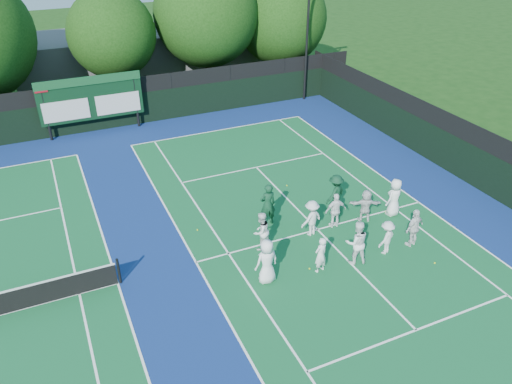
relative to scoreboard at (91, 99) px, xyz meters
name	(u,v)px	position (x,y,z in m)	size (l,w,h in m)	color
ground	(330,242)	(7.01, -15.59, -2.19)	(120.00, 120.00, 0.00)	#173D10
court_apron	(183,266)	(1.01, -14.59, -2.19)	(34.00, 32.00, 0.01)	navy
near_court	(317,230)	(7.01, -14.59, -2.18)	(11.05, 23.85, 0.01)	#125A2D
back_fence	(109,107)	(1.01, 0.41, -0.83)	(34.00, 0.08, 3.00)	black
divider_fence_right	(481,163)	(16.01, -14.59, -0.83)	(0.08, 32.00, 3.00)	black
scoreboard	(91,99)	(0.00, 0.00, 0.00)	(6.00, 0.21, 3.55)	black
clubhouse	(142,57)	(5.01, 8.41, -0.19)	(18.00, 6.00, 4.00)	#57575C
light_pole_right	(309,7)	(14.51, 0.11, 4.11)	(1.20, 0.30, 10.12)	black
tree_c	(114,36)	(2.47, 3.99, 2.57)	(5.62, 5.62, 7.72)	black
tree_d	(208,16)	(8.87, 3.99, 3.27)	(7.10, 7.10, 9.20)	black
tree_e	(282,20)	(14.60, 3.99, 2.54)	(6.62, 6.62, 8.21)	black
tennis_ball_0	(310,269)	(5.38, -16.78, -2.16)	(0.07, 0.07, 0.07)	#D7E61B
tennis_ball_1	(339,185)	(9.97, -11.66, -2.16)	(0.07, 0.07, 0.07)	#D7E61B
tennis_ball_2	(435,263)	(10.00, -18.49, -2.16)	(0.07, 0.07, 0.07)	#D7E61B
tennis_ball_3	(198,230)	(2.29, -12.52, -2.16)	(0.07, 0.07, 0.07)	#D7E61B
tennis_ball_4	(287,186)	(7.57, -10.65, -2.16)	(0.07, 0.07, 0.07)	#D7E61B
tennis_ball_5	(386,212)	(10.53, -14.67, -2.16)	(0.07, 0.07, 0.07)	#D7E61B
player_front_0	(267,261)	(3.58, -16.71, -1.28)	(0.89, 0.58, 1.82)	white
player_front_1	(321,255)	(5.67, -17.02, -1.43)	(0.55, 0.36, 1.52)	white
player_front_2	(357,242)	(7.22, -17.08, -1.27)	(0.90, 0.70, 1.84)	white
player_front_3	(387,238)	(8.65, -17.09, -1.46)	(0.95, 0.54, 1.47)	silver
player_front_4	(414,228)	(9.97, -17.12, -1.34)	(1.00, 0.42, 1.70)	silver
player_back_0	(261,231)	(4.25, -14.78, -1.36)	(0.81, 0.63, 1.67)	white
player_back_1	(311,218)	(6.58, -14.74, -1.38)	(1.04, 0.60, 1.62)	silver
player_back_2	(336,210)	(7.81, -14.65, -1.38)	(0.95, 0.40, 1.62)	white
player_back_3	(365,206)	(9.27, -14.77, -1.43)	(1.41, 0.45, 1.52)	silver
player_back_4	(394,197)	(10.70, -14.90, -1.30)	(0.87, 0.57, 1.78)	white
coach_left	(268,205)	(5.25, -13.27, -1.21)	(0.72, 0.47, 1.96)	#103B23
coach_right	(335,193)	(8.51, -13.52, -1.30)	(1.16, 0.67, 1.79)	#0F3720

